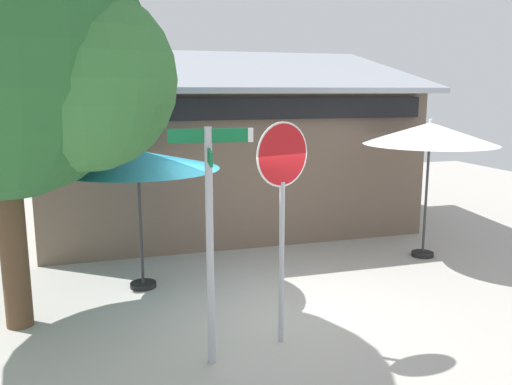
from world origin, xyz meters
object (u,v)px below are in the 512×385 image
object	(u,v)px
patio_umbrella_teal_left	(138,161)
patio_umbrella_ivory_center	(430,134)
street_sign_post	(210,221)
stop_sign	(282,190)
shade_tree	(11,55)

from	to	relation	value
patio_umbrella_teal_left	patio_umbrella_ivory_center	size ratio (longest dim) A/B	0.97
street_sign_post	stop_sign	size ratio (longest dim) A/B	0.99
stop_sign	patio_umbrella_ivory_center	bearing A→B (deg)	33.84
stop_sign	patio_umbrella_teal_left	world-z (taller)	stop_sign
stop_sign	shade_tree	size ratio (longest dim) A/B	0.50
street_sign_post	patio_umbrella_teal_left	distance (m)	2.91
street_sign_post	patio_umbrella_ivory_center	size ratio (longest dim) A/B	1.05
stop_sign	shade_tree	xyz separation A→B (m)	(-3.21, 1.43, 1.68)
stop_sign	patio_umbrella_teal_left	bearing A→B (deg)	122.22
patio_umbrella_ivory_center	patio_umbrella_teal_left	bearing A→B (deg)	-178.65
street_sign_post	patio_umbrella_teal_left	xyz separation A→B (m)	(-0.60, 2.82, 0.38)
street_sign_post	shade_tree	bearing A→B (deg)	142.07
patio_umbrella_teal_left	shade_tree	distance (m)	2.50
patio_umbrella_teal_left	patio_umbrella_ivory_center	bearing A→B (deg)	1.35
patio_umbrella_teal_left	street_sign_post	bearing A→B (deg)	-77.99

